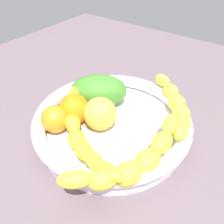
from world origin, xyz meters
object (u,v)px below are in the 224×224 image
object	(u,v)px
banana_draped_right	(135,161)
orange_front	(74,109)
mango_green	(99,91)
banana_arching_top	(81,133)
orange_mid_left	(55,119)
fruit_bowl	(112,122)
apple_yellow	(100,114)
banana_draped_left	(176,106)

from	to	relation	value
banana_draped_right	orange_front	distance (cm)	17.22
orange_front	mango_green	bearing A→B (deg)	178.47
banana_arching_top	orange_mid_left	distance (cm)	6.80
fruit_bowl	mango_green	distance (cm)	8.14
banana_draped_right	orange_front	size ratio (longest dim) A/B	3.82
banana_draped_right	apple_yellow	xyz separation A→B (cm)	(-5.78, -11.46, -0.02)
fruit_bowl	apple_yellow	world-z (taller)	apple_yellow
fruit_bowl	orange_mid_left	distance (cm)	11.37
mango_green	apple_yellow	distance (cm)	7.77
banana_draped_right	mango_green	distance (cm)	20.22
banana_draped_left	banana_draped_right	size ratio (longest dim) A/B	0.75
orange_front	banana_draped_right	bearing A→B (deg)	76.33
banana_draped_left	orange_mid_left	xyz separation A→B (cm)	(17.15, -17.20, -0.31)
banana_draped_right	mango_green	world-z (taller)	mango_green
mango_green	orange_mid_left	bearing A→B (deg)	-6.63
banana_draped_right	banana_arching_top	distance (cm)	11.11
banana_draped_right	banana_arching_top	size ratio (longest dim) A/B	1.05
fruit_bowl	banana_draped_left	world-z (taller)	banana_draped_left
mango_green	fruit_bowl	bearing A→B (deg)	59.24
fruit_bowl	banana_arching_top	size ratio (longest dim) A/B	1.42
banana_arching_top	apple_yellow	size ratio (longest dim) A/B	3.41
mango_green	banana_arching_top	bearing A→B (deg)	24.50
banana_draped_left	orange_front	size ratio (longest dim) A/B	2.85
fruit_bowl	mango_green	bearing A→B (deg)	-120.76
orange_front	apple_yellow	world-z (taller)	apple_yellow
banana_draped_left	orange_front	distance (cm)	20.64
banana_draped_right	orange_front	bearing A→B (deg)	-103.67
orange_front	orange_mid_left	xyz separation A→B (cm)	(4.15, -1.16, -0.39)
fruit_bowl	apple_yellow	bearing A→B (deg)	-33.35
banana_draped_right	orange_front	world-z (taller)	orange_front
banana_draped_right	mango_green	size ratio (longest dim) A/B	1.90
fruit_bowl	orange_front	bearing A→B (deg)	-60.41
mango_green	apple_yellow	bearing A→B (deg)	40.80
fruit_bowl	banana_draped_right	distance (cm)	13.15
banana_arching_top	apple_yellow	bearing A→B (deg)	-176.61
orange_front	orange_mid_left	bearing A→B (deg)	-15.64
banana_arching_top	mango_green	bearing A→B (deg)	-155.50
orange_mid_left	mango_green	distance (cm)	11.84
mango_green	apple_yellow	xyz separation A→B (cm)	(5.88, 5.07, -0.17)
banana_arching_top	banana_draped_right	bearing A→B (deg)	91.36
banana_draped_left	banana_arching_top	bearing A→B (deg)	-30.98
orange_mid_left	mango_green	bearing A→B (deg)	173.37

